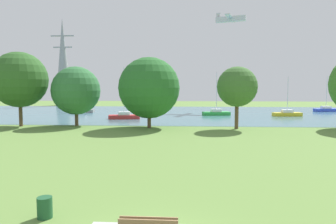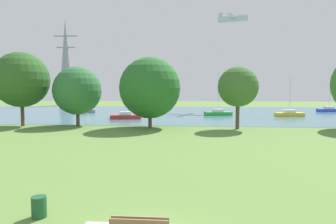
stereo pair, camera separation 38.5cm
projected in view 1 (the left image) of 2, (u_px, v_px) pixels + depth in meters
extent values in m
plane|color=olive|center=(177.00, 136.00, 31.27)|extent=(160.00, 160.00, 0.00)
cube|color=brown|center=(149.00, 224.00, 9.44)|extent=(1.80, 0.05, 0.44)
cylinder|color=#1E512D|center=(45.00, 208.00, 11.66)|extent=(0.56, 0.56, 0.80)
cube|color=teal|center=(183.00, 113.00, 59.12)|extent=(140.00, 40.00, 0.02)
cube|color=green|center=(216.00, 114.00, 54.60)|extent=(5.00, 2.44, 0.60)
cube|color=white|center=(216.00, 110.00, 54.55)|extent=(1.99, 1.44, 0.50)
cylinder|color=silver|center=(216.00, 92.00, 54.30)|extent=(0.10, 0.10, 6.95)
cube|color=gray|center=(81.00, 111.00, 60.47)|extent=(4.91, 1.91, 0.60)
cube|color=white|center=(81.00, 108.00, 60.43)|extent=(1.89, 1.25, 0.50)
cylinder|color=silver|center=(81.00, 97.00, 60.26)|extent=(0.10, 0.10, 4.84)
cube|color=blue|center=(326.00, 110.00, 63.02)|extent=(5.01, 2.51, 0.60)
cube|color=white|center=(326.00, 107.00, 62.97)|extent=(2.00, 1.47, 0.50)
cylinder|color=silver|center=(327.00, 92.00, 62.73)|extent=(0.10, 0.10, 6.55)
cube|color=red|center=(124.00, 117.00, 48.36)|extent=(4.97, 2.18, 0.60)
cube|color=white|center=(124.00, 113.00, 48.32)|extent=(1.94, 1.35, 0.50)
cylinder|color=silver|center=(124.00, 91.00, 48.04)|extent=(0.10, 0.10, 7.38)
cube|color=yellow|center=(287.00, 114.00, 52.98)|extent=(4.96, 2.16, 0.60)
cube|color=white|center=(287.00, 111.00, 52.93)|extent=(1.94, 1.34, 0.50)
cylinder|color=silver|center=(288.00, 95.00, 52.71)|extent=(0.10, 0.10, 6.05)
cylinder|color=brown|center=(21.00, 113.00, 39.10)|extent=(0.44, 0.44, 3.45)
sphere|color=#2E5C25|center=(19.00, 80.00, 38.77)|extent=(6.95, 6.95, 6.95)
cylinder|color=brown|center=(77.00, 117.00, 39.84)|extent=(0.44, 0.44, 2.35)
sphere|color=#316E39|center=(76.00, 91.00, 39.57)|extent=(6.17, 6.17, 6.17)
cylinder|color=brown|center=(149.00, 118.00, 37.76)|extent=(0.44, 0.44, 2.26)
sphere|color=#276629|center=(149.00, 88.00, 37.47)|extent=(7.42, 7.42, 7.42)
cylinder|color=brown|center=(237.00, 115.00, 36.65)|extent=(0.44, 0.44, 3.34)
sphere|color=#3C6A2E|center=(237.00, 87.00, 36.39)|extent=(4.74, 4.74, 4.74)
cone|color=gray|center=(63.00, 62.00, 83.39)|extent=(4.40, 4.40, 23.36)
cube|color=gray|center=(62.00, 36.00, 82.83)|extent=(6.40, 0.30, 0.30)
cube|color=gray|center=(63.00, 47.00, 83.07)|extent=(5.20, 0.30, 0.30)
cube|color=silver|center=(231.00, 19.00, 66.71)|extent=(6.44, 2.96, 1.10)
cube|color=silver|center=(231.00, 18.00, 66.69)|extent=(3.56, 8.34, 0.16)
cube|color=silver|center=(218.00, 16.00, 67.63)|extent=(0.89, 0.38, 1.50)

